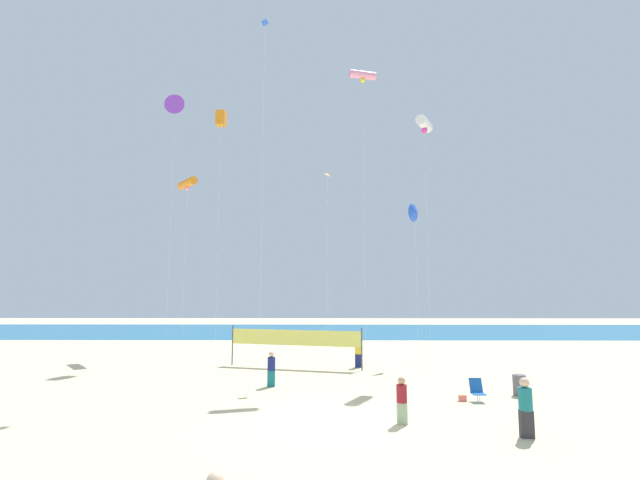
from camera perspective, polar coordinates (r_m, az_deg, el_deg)
name	(u,v)px	position (r m, az deg, el deg)	size (l,w,h in m)	color
ground_plane	(332,420)	(16.82, 1.59, -21.92)	(120.00, 120.00, 0.00)	beige
ocean_band	(327,331)	(52.18, 0.83, -11.46)	(120.00, 20.00, 0.01)	#1E6B99
beachgoer_maroon_shirt	(402,399)	(16.41, 10.34, -19.20)	(0.36, 0.36, 1.57)	#99B28C
beachgoer_mustard_shirt	(358,352)	(27.50, 4.86, -13.93)	(0.39, 0.39, 1.72)	navy
beachgoer_teal_shirt	(526,405)	(16.08, 24.64, -18.54)	(0.41, 0.41, 1.80)	#2D2D33
beachgoer_navy_shirt	(271,368)	(22.23, -6.19, -15.81)	(0.37, 0.37, 1.63)	#19727A
folding_beach_chair	(477,389)	(20.45, 19.30, -17.46)	(0.52, 0.65, 0.89)	#1959B2
trash_barrel	(519,385)	(22.13, 23.98, -16.47)	(0.55, 0.55, 0.88)	#595960
volleyball_net	(295,339)	(27.36, -3.23, -12.47)	(7.89, 2.07, 2.40)	#4C4C51
beach_handbag	(462,398)	(20.31, 17.63, -18.58)	(0.31, 0.15, 0.24)	#EA7260
kite_blue_diamond	(264,54)	(30.50, -7.10, 22.38)	(0.49, 0.49, 21.43)	silver
kite_orange_diamond	(328,184)	(25.99, 1.01, 7.06)	(0.52, 0.52, 11.32)	silver
kite_orange_tube	(187,184)	(36.65, -16.49, 6.87)	(2.04, 2.29, 13.16)	silver
kite_blue_delta	(415,213)	(31.15, 11.95, 3.39)	(1.04, 1.12, 10.40)	silver
kite_violet_delta	(175,105)	(34.28, -17.93, 15.94)	(1.42, 0.43, 18.12)	silver
kite_pink_tube	(363,76)	(30.22, 5.42, 20.00)	(1.77, 0.93, 18.28)	silver
kite_white_tube	(424,125)	(29.41, 13.09, 14.08)	(1.33, 1.73, 15.11)	silver
kite_orange_box	(221,119)	(36.47, -12.45, 14.77)	(0.76, 0.76, 18.24)	silver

